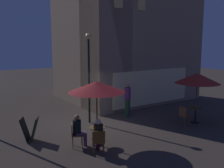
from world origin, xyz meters
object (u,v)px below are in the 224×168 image
at_px(patron_standing_2, 128,100).
at_px(cafe_table_0, 196,111).
at_px(menu_sandwich_board, 30,130).
at_px(cafe_table_1, 97,133).
at_px(patio_umbrella_0, 197,78).
at_px(patron_seated_1, 98,134).
at_px(patron_seated_0, 79,129).
at_px(cafe_chair_1, 75,133).
at_px(cafe_chair_2, 99,140).
at_px(patio_umbrella_1, 97,87).
at_px(cafe_chair_0, 184,114).
at_px(street_lamp_near_corner, 89,66).

bearing_deg(patron_standing_2, cafe_table_0, -124.04).
distance_m(menu_sandwich_board, patron_standing_2, 5.40).
height_order(cafe_table_1, patio_umbrella_0, patio_umbrella_0).
bearing_deg(patio_umbrella_0, patron_seated_1, -176.81).
xyz_separation_m(cafe_table_1, patron_seated_0, (-0.65, 0.27, 0.23)).
bearing_deg(cafe_chair_1, cafe_table_0, 16.86).
distance_m(cafe_table_0, cafe_chair_2, 5.86).
height_order(patio_umbrella_1, cafe_chair_2, patio_umbrella_1).
relative_size(cafe_chair_2, patron_seated_0, 0.72).
bearing_deg(patio_umbrella_0, cafe_chair_0, -179.89).
bearing_deg(patron_seated_1, patron_seated_0, 46.25).
bearing_deg(patron_seated_1, cafe_table_0, -59.57).
bearing_deg(street_lamp_near_corner, cafe_table_1, -113.15).
distance_m(cafe_table_1, cafe_chair_2, 0.87).
bearing_deg(patio_umbrella_1, patio_umbrella_0, -3.37).
height_order(cafe_table_0, cafe_chair_0, cafe_chair_0).
bearing_deg(patron_standing_2, cafe_chair_1, 134.76).
bearing_deg(street_lamp_near_corner, menu_sandwich_board, -165.61).
xyz_separation_m(menu_sandwich_board, patio_umbrella_0, (7.48, -2.14, 1.73)).
xyz_separation_m(menu_sandwich_board, cafe_chair_0, (6.62, -2.14, 0.08)).
height_order(menu_sandwich_board, patron_standing_2, patron_standing_2).
bearing_deg(patron_seated_0, patron_standing_2, 51.12).
xyz_separation_m(cafe_table_0, patron_standing_2, (-2.13, 2.73, 0.33)).
bearing_deg(patio_umbrella_0, patron_standing_2, 128.03).
distance_m(cafe_table_1, patron_seated_1, 0.76).
relative_size(patron_seated_0, patron_seated_1, 0.98).
bearing_deg(patron_seated_1, street_lamp_near_corner, 3.26).
height_order(menu_sandwich_board, cafe_chair_2, menu_sandwich_board).
bearing_deg(patio_umbrella_0, cafe_chair_1, 174.04).
xyz_separation_m(patron_seated_0, patron_seated_1, (0.32, -0.91, 0.02)).
height_order(patio_umbrella_0, patron_seated_0, patio_umbrella_0).
relative_size(menu_sandwich_board, cafe_chair_0, 1.01).
bearing_deg(street_lamp_near_corner, patron_seated_0, -126.91).
bearing_deg(cafe_chair_0, cafe_chair_1, 172.96).
height_order(street_lamp_near_corner, patron_standing_2, street_lamp_near_corner).
distance_m(menu_sandwich_board, patron_seated_1, 3.00).
distance_m(menu_sandwich_board, patio_umbrella_1, 3.26).
distance_m(street_lamp_near_corner, patron_standing_2, 2.92).
bearing_deg(cafe_table_0, patio_umbrella_0, 0.00).
bearing_deg(patron_seated_0, patio_umbrella_0, 17.27).
distance_m(patio_umbrella_0, patron_seated_0, 6.31).
bearing_deg(cafe_table_1, street_lamp_near_corner, 66.85).
bearing_deg(cafe_chair_2, cafe_table_0, -58.36).
relative_size(cafe_table_1, patron_standing_2, 0.40).
xyz_separation_m(patio_umbrella_1, cafe_chair_2, (-0.40, -0.77, -1.72)).
distance_m(patio_umbrella_0, cafe_chair_1, 6.48).
xyz_separation_m(menu_sandwich_board, patio_umbrella_1, (2.03, -1.82, 1.78)).
bearing_deg(cafe_chair_2, street_lamp_near_corner, 3.13).
distance_m(cafe_table_1, patron_standing_2, 4.12).
height_order(menu_sandwich_board, patron_seated_1, patron_seated_1).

